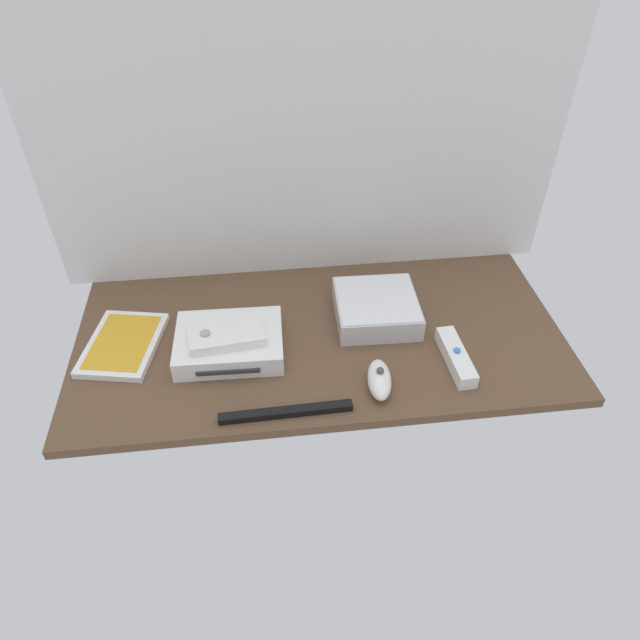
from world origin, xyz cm
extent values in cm
cube|color=brown|center=(0.00, 0.00, -1.00)|extent=(100.00, 48.00, 2.00)
cube|color=silver|center=(0.00, 24.60, 32.00)|extent=(110.00, 1.20, 64.00)
cube|color=white|center=(-18.43, -2.60, 2.20)|extent=(21.47, 16.63, 4.40)
cube|color=#2D2D2D|center=(-18.68, -10.80, 2.20)|extent=(12.01, 0.96, 0.80)
cube|color=silver|center=(12.47, 4.08, 2.50)|extent=(17.54, 17.54, 5.00)
cube|color=silver|center=(12.47, 4.08, 5.15)|extent=(16.84, 16.84, 0.30)
cube|color=white|center=(-39.86, 0.99, 0.70)|extent=(17.12, 21.33, 1.40)
cube|color=gold|center=(-39.86, 0.99, 1.48)|extent=(14.19, 18.24, 0.16)
cube|color=white|center=(25.32, -11.23, 1.50)|extent=(4.22, 14.94, 3.00)
cylinder|color=#387FDB|center=(25.32, -11.23, 3.20)|extent=(1.40, 1.40, 0.40)
ellipsoid|color=white|center=(9.20, -15.93, 2.00)|extent=(5.51, 10.43, 4.00)
sphere|color=#4C4C4C|center=(9.20, -15.93, 4.40)|extent=(1.40, 1.40, 1.40)
cube|color=white|center=(-18.61, -3.83, 5.40)|extent=(15.18, 9.52, 2.00)
cylinder|color=#99999E|center=(-22.58, -4.26, 6.60)|extent=(2.21, 2.21, 0.40)
cube|color=black|center=(-8.57, -20.54, 0.70)|extent=(24.04, 2.36, 1.40)
camera|label=1|loc=(-10.57, -88.63, 80.29)|focal=32.56mm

